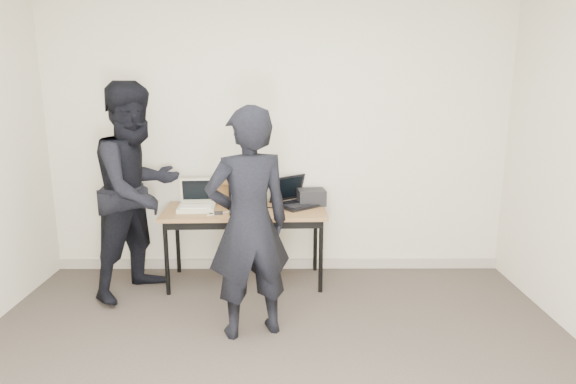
{
  "coord_description": "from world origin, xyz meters",
  "views": [
    {
      "loc": [
        0.08,
        -2.44,
        1.86
      ],
      "look_at": [
        0.1,
        1.6,
        0.95
      ],
      "focal_mm": 30.0,
      "sensor_mm": 36.0,
      "label": 1
    }
  ],
  "objects_px": {
    "desk": "(245,216)",
    "laptop_beige": "(197,203)",
    "person_typist": "(249,224)",
    "person_observer": "(138,190)",
    "leather_satchel": "(228,191)",
    "equipment_box": "(311,197)",
    "laptop_right": "(295,199)",
    "laptop_center": "(248,203)"
  },
  "relations": [
    {
      "from": "desk",
      "to": "leather_satchel",
      "type": "height_order",
      "value": "leather_satchel"
    },
    {
      "from": "person_observer",
      "to": "laptop_center",
      "type": "bearing_deg",
      "value": -47.6
    },
    {
      "from": "desk",
      "to": "laptop_beige",
      "type": "bearing_deg",
      "value": 174.6
    },
    {
      "from": "laptop_right",
      "to": "equipment_box",
      "type": "height_order",
      "value": "laptop_right"
    },
    {
      "from": "desk",
      "to": "laptop_beige",
      "type": "height_order",
      "value": "laptop_beige"
    },
    {
      "from": "laptop_center",
      "to": "equipment_box",
      "type": "distance_m",
      "value": 0.63
    },
    {
      "from": "laptop_beige",
      "to": "laptop_right",
      "type": "xyz_separation_m",
      "value": [
        0.92,
        0.13,
        0.01
      ]
    },
    {
      "from": "desk",
      "to": "laptop_right",
      "type": "xyz_separation_m",
      "value": [
        0.47,
        0.16,
        0.12
      ]
    },
    {
      "from": "person_typist",
      "to": "person_observer",
      "type": "height_order",
      "value": "person_observer"
    },
    {
      "from": "desk",
      "to": "leather_satchel",
      "type": "distance_m",
      "value": 0.35
    },
    {
      "from": "desk",
      "to": "person_typist",
      "type": "relative_size",
      "value": 0.88
    },
    {
      "from": "laptop_beige",
      "to": "person_observer",
      "type": "distance_m",
      "value": 0.54
    },
    {
      "from": "person_typist",
      "to": "laptop_center",
      "type": "bearing_deg",
      "value": -105.07
    },
    {
      "from": "laptop_beige",
      "to": "laptop_right",
      "type": "relative_size",
      "value": 0.68
    },
    {
      "from": "equipment_box",
      "to": "person_typist",
      "type": "relative_size",
      "value": 0.15
    },
    {
      "from": "person_observer",
      "to": "equipment_box",
      "type": "bearing_deg",
      "value": -44.8
    },
    {
      "from": "desk",
      "to": "laptop_center",
      "type": "relative_size",
      "value": 3.86
    },
    {
      "from": "desk",
      "to": "person_observer",
      "type": "xyz_separation_m",
      "value": [
        -0.92,
        -0.19,
        0.28
      ]
    },
    {
      "from": "leather_satchel",
      "to": "person_typist",
      "type": "relative_size",
      "value": 0.22
    },
    {
      "from": "laptop_right",
      "to": "person_observer",
      "type": "xyz_separation_m",
      "value": [
        -1.39,
        -0.35,
        0.16
      ]
    },
    {
      "from": "equipment_box",
      "to": "person_observer",
      "type": "relative_size",
      "value": 0.14
    },
    {
      "from": "laptop_right",
      "to": "person_typist",
      "type": "xyz_separation_m",
      "value": [
        -0.36,
        -1.12,
        0.08
      ]
    },
    {
      "from": "laptop_beige",
      "to": "laptop_right",
      "type": "bearing_deg",
      "value": 4.17
    },
    {
      "from": "desk",
      "to": "laptop_center",
      "type": "xyz_separation_m",
      "value": [
        0.03,
        -0.0,
        0.12
      ]
    },
    {
      "from": "leather_satchel",
      "to": "equipment_box",
      "type": "height_order",
      "value": "leather_satchel"
    },
    {
      "from": "laptop_center",
      "to": "person_observer",
      "type": "height_order",
      "value": "person_observer"
    },
    {
      "from": "laptop_beige",
      "to": "equipment_box",
      "type": "bearing_deg",
      "value": 4.65
    },
    {
      "from": "laptop_beige",
      "to": "person_typist",
      "type": "bearing_deg",
      "value": -64.41
    },
    {
      "from": "laptop_center",
      "to": "laptop_right",
      "type": "height_order",
      "value": "laptop_right"
    },
    {
      "from": "desk",
      "to": "person_observer",
      "type": "height_order",
      "value": "person_observer"
    },
    {
      "from": "laptop_beige",
      "to": "person_typist",
      "type": "distance_m",
      "value": 1.14
    },
    {
      "from": "desk",
      "to": "leather_satchel",
      "type": "relative_size",
      "value": 4.04
    },
    {
      "from": "laptop_right",
      "to": "person_observer",
      "type": "relative_size",
      "value": 0.28
    },
    {
      "from": "person_typist",
      "to": "person_observer",
      "type": "bearing_deg",
      "value": -56.62
    },
    {
      "from": "desk",
      "to": "person_typist",
      "type": "distance_m",
      "value": 0.99
    },
    {
      "from": "laptop_beige",
      "to": "equipment_box",
      "type": "relative_size",
      "value": 1.39
    },
    {
      "from": "laptop_beige",
      "to": "laptop_right",
      "type": "height_order",
      "value": "laptop_right"
    },
    {
      "from": "laptop_right",
      "to": "laptop_center",
      "type": "bearing_deg",
      "value": 161.81
    },
    {
      "from": "laptop_center",
      "to": "laptop_right",
      "type": "xyz_separation_m",
      "value": [
        0.44,
        0.16,
        0.0
      ]
    },
    {
      "from": "laptop_right",
      "to": "leather_satchel",
      "type": "distance_m",
      "value": 0.66
    },
    {
      "from": "laptop_beige",
      "to": "person_observer",
      "type": "relative_size",
      "value": 0.19
    },
    {
      "from": "laptop_beige",
      "to": "person_typist",
      "type": "relative_size",
      "value": 0.21
    }
  ]
}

